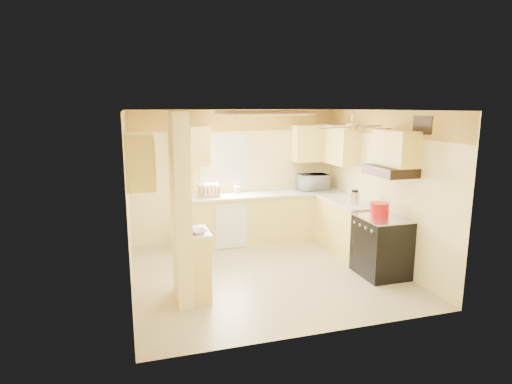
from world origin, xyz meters
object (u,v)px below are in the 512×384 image
object	(u,v)px
bowl	(199,232)
kettle	(355,197)
stove	(381,246)
microwave	(313,182)
dutch_oven	(380,209)

from	to	relation	value
bowl	kettle	world-z (taller)	kettle
stove	kettle	size ratio (longest dim) A/B	3.78
microwave	bowl	bearing A→B (deg)	42.30
stove	kettle	distance (m)	1.02
bowl	dutch_oven	xyz separation A→B (m)	(2.81, 0.24, 0.05)
bowl	dutch_oven	world-z (taller)	dutch_oven
stove	dutch_oven	bearing A→B (deg)	88.75
stove	microwave	bearing A→B (deg)	94.71
stove	kettle	bearing A→B (deg)	91.51
microwave	bowl	distance (m)	3.51
stove	bowl	xyz separation A→B (m)	(-2.81, -0.13, 0.50)
microwave	dutch_oven	xyz separation A→B (m)	(0.18, -2.07, -0.08)
microwave	dutch_oven	bearing A→B (deg)	96.02
stove	kettle	xyz separation A→B (m)	(-0.02, 0.82, 0.59)
stove	dutch_oven	size ratio (longest dim) A/B	3.04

